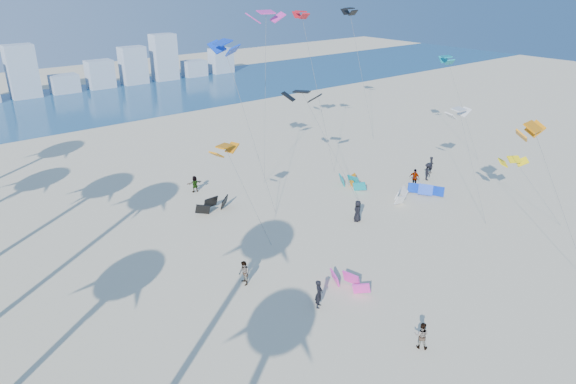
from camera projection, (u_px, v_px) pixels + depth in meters
ocean at (35, 110)px, 76.71m from camera, size 220.00×220.00×0.00m
kitesurfer_near at (319, 294)px, 31.17m from camera, size 0.79×0.74×1.82m
kitesurfer_mid at (422, 335)px, 27.79m from camera, size 0.91×0.96×1.56m
kitesurfers_far at (346, 193)px, 45.75m from camera, size 27.08×16.50×1.79m
grounded_kites at (346, 202)px, 44.65m from camera, size 19.74×18.26×1.05m
flying_kites at (343, 62)px, 44.80m from camera, size 32.74×37.23×16.12m
distant_skyline at (6, 80)px, 82.02m from camera, size 85.00×3.00×8.40m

